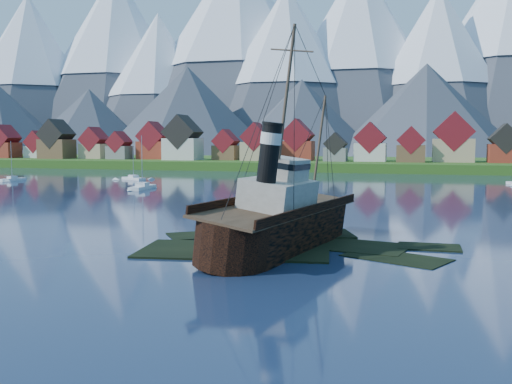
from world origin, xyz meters
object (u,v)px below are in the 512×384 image
(sailboat_a, at_px, (142,188))
(tugboat_wreck, at_px, (282,218))
(sailboat_b, at_px, (12,180))
(sailboat_c, at_px, (134,179))

(sailboat_a, bearing_deg, tugboat_wreck, -56.41)
(tugboat_wreck, distance_m, sailboat_b, 112.33)
(sailboat_a, bearing_deg, sailboat_c, 117.03)
(tugboat_wreck, xyz_separation_m, sailboat_a, (-43.94, 56.52, -2.54))
(sailboat_a, height_order, sailboat_b, sailboat_a)
(sailboat_a, xyz_separation_m, sailboat_c, (-15.58, 25.63, -0.03))
(tugboat_wreck, bearing_deg, sailboat_c, 137.83)
(sailboat_b, xyz_separation_m, sailboat_c, (28.35, 12.22, -0.01))
(tugboat_wreck, relative_size, sailboat_a, 2.32)
(tugboat_wreck, relative_size, sailboat_b, 2.61)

